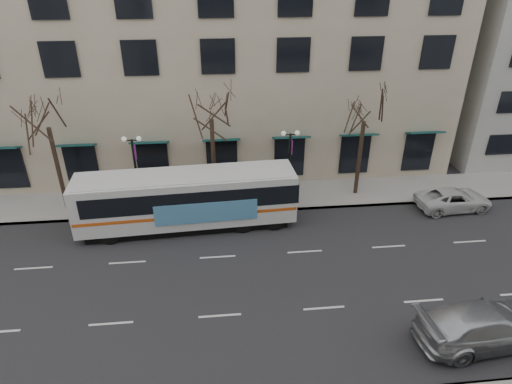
{
  "coord_description": "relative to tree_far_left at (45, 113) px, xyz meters",
  "views": [
    {
      "loc": [
        0.18,
        -17.4,
        14.58
      ],
      "look_at": [
        2.19,
        2.39,
        4.0
      ],
      "focal_mm": 30.0,
      "sensor_mm": 36.0,
      "label": 1
    }
  ],
  "objects": [
    {
      "name": "lamp_post_right",
      "position": [
        15.01,
        -0.6,
        -3.75
      ],
      "size": [
        1.22,
        0.45,
        5.21
      ],
      "color": "black",
      "rests_on": "ground"
    },
    {
      "name": "city_bus",
      "position": [
        8.38,
        -3.0,
        -4.73
      ],
      "size": [
        13.4,
        3.61,
        3.6
      ],
      "rotation": [
        0.0,
        0.0,
        0.05
      ],
      "color": "silver",
      "rests_on": "ground"
    },
    {
      "name": "sidewalk_far",
      "position": [
        15.0,
        0.2,
        -6.62
      ],
      "size": [
        80.0,
        4.0,
        0.15
      ],
      "primitive_type": "cube",
      "color": "gray",
      "rests_on": "ground"
    },
    {
      "name": "tree_far_left",
      "position": [
        0.0,
        0.0,
        0.0
      ],
      "size": [
        3.6,
        3.6,
        8.34
      ],
      "color": "black",
      "rests_on": "ground"
    },
    {
      "name": "tree_far_mid",
      "position": [
        10.0,
        0.0,
        0.21
      ],
      "size": [
        3.6,
        3.6,
        8.55
      ],
      "color": "black",
      "rests_on": "ground"
    },
    {
      "name": "tree_far_right",
      "position": [
        20.0,
        0.0,
        -0.28
      ],
      "size": [
        3.6,
        3.6,
        8.06
      ],
      "color": "black",
      "rests_on": "ground"
    },
    {
      "name": "white_pickup",
      "position": [
        25.91,
        -2.6,
        -6.0
      ],
      "size": [
        5.14,
        2.61,
        1.39
      ],
      "primitive_type": "imported",
      "rotation": [
        0.0,
        0.0,
        1.63
      ],
      "color": "silver",
      "rests_on": "ground"
    },
    {
      "name": "ground",
      "position": [
        10.0,
        -8.8,
        -6.7
      ],
      "size": [
        160.0,
        160.0,
        0.0
      ],
      "primitive_type": "plane",
      "color": "black",
      "rests_on": "ground"
    },
    {
      "name": "building_hotel",
      "position": [
        8.0,
        12.2,
        5.3
      ],
      "size": [
        40.0,
        20.0,
        24.0
      ],
      "primitive_type": "cube",
      "color": "tan",
      "rests_on": "ground"
    },
    {
      "name": "silver_car",
      "position": [
        21.39,
        -13.74,
        -5.81
      ],
      "size": [
        6.34,
        3.04,
        1.78
      ],
      "primitive_type": "imported",
      "rotation": [
        0.0,
        0.0,
        1.66
      ],
      "color": "#AAACB2",
      "rests_on": "ground"
    },
    {
      "name": "lamp_post_left",
      "position": [
        5.01,
        -0.6,
        -3.75
      ],
      "size": [
        1.22,
        0.45,
        5.21
      ],
      "color": "black",
      "rests_on": "ground"
    }
  ]
}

